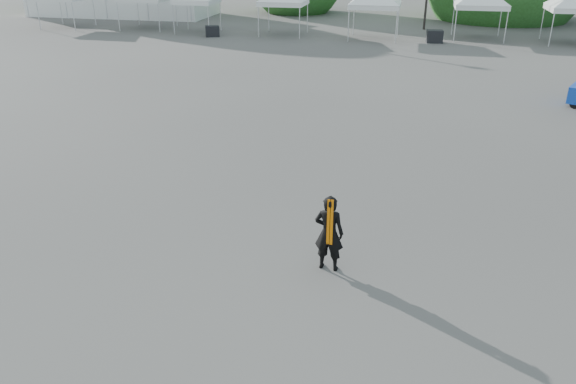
# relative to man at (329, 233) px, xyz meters

# --- Properties ---
(ground) EXTENTS (120.00, 120.00, 0.00)m
(ground) POSITION_rel_man_xyz_m (-1.12, 1.33, -0.79)
(ground) COLOR #474442
(ground) RESTS_ON ground
(man) EXTENTS (0.61, 0.43, 1.58)m
(man) POSITION_rel_man_xyz_m (0.00, 0.00, 0.00)
(man) COLOR black
(man) RESTS_ON ground
(crate_west) EXTENTS (1.09, 0.99, 0.69)m
(crate_west) POSITION_rel_man_xyz_m (-11.93, 26.98, -0.45)
(crate_west) COLOR black
(crate_west) RESTS_ON ground
(crate_mid) EXTENTS (1.05, 0.86, 0.76)m
(crate_mid) POSITION_rel_man_xyz_m (2.50, 27.71, -0.42)
(crate_mid) COLOR black
(crate_mid) RESTS_ON ground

